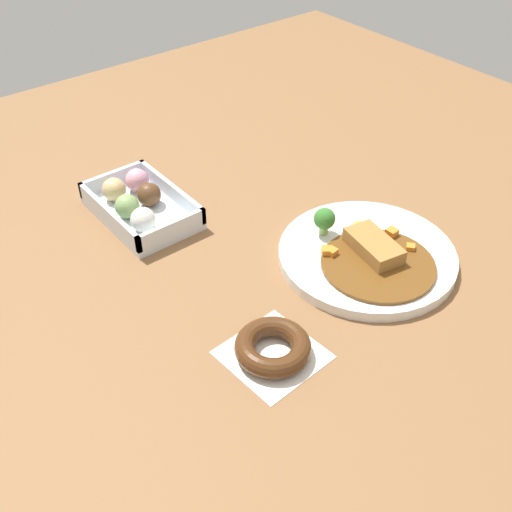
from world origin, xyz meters
name	(u,v)px	position (x,y,z in m)	size (l,w,h in m)	color
ground_plane	(291,220)	(0.00, 0.00, 0.00)	(1.60, 1.60, 0.00)	brown
curry_plate	(367,254)	(0.16, 0.02, 0.01)	(0.28, 0.28, 0.07)	white
donut_box	(138,204)	(-0.18, -0.20, 0.02)	(0.21, 0.13, 0.05)	silver
chocolate_ring_donut	(273,348)	(0.22, -0.22, 0.01)	(0.13, 0.13, 0.03)	white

